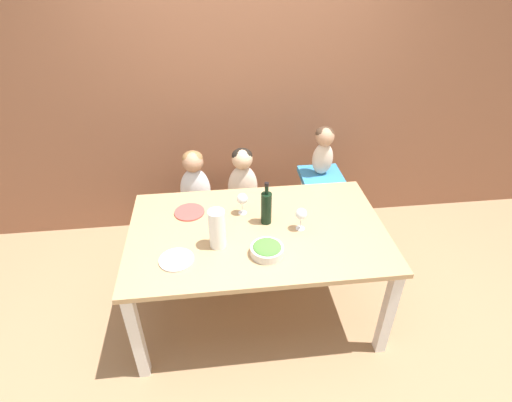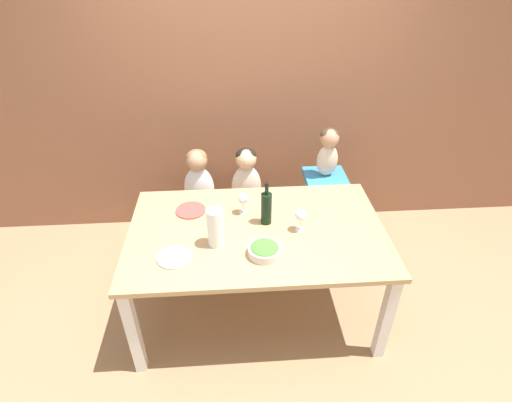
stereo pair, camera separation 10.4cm
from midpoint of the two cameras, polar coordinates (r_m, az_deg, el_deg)
ground_plane at (r=3.24m, az=1.05°, el=-14.88°), size 14.00×14.00×0.00m
wall_back at (r=3.51m, az=-0.46°, el=15.98°), size 10.00×0.06×2.70m
dining_table at (r=2.76m, az=1.19°, el=-5.55°), size 1.73×1.06×0.77m
chair_far_left at (r=3.54m, az=-6.91°, el=-1.96°), size 0.41×0.38×0.44m
chair_far_center at (r=3.54m, az=-0.47°, el=-1.71°), size 0.41×0.38×0.44m
chair_right_highchair at (r=3.53m, az=10.46°, el=1.31°), size 0.35×0.32×0.73m
person_child_left at (r=3.34m, az=-7.34°, el=3.19°), size 0.25×0.18×0.55m
person_child_center at (r=3.34m, az=-0.50°, el=3.46°), size 0.25×0.18×0.55m
person_baby_right at (r=3.32m, az=11.19°, el=7.42°), size 0.17×0.16×0.42m
wine_bottle at (r=2.70m, az=2.59°, el=-0.93°), size 0.07×0.07×0.32m
paper_towel_roll at (r=2.51m, az=-4.63°, el=-3.84°), size 0.10×0.10×0.27m
wine_glass_near at (r=2.65m, az=7.53°, el=-2.11°), size 0.08×0.08×0.16m
wine_glass_far at (r=2.79m, az=-0.81°, el=0.29°), size 0.08×0.08×0.16m
salad_bowl_large at (r=2.49m, az=2.44°, el=-6.99°), size 0.21×0.21×0.08m
dinner_plate_front_left at (r=2.53m, az=-10.45°, el=-7.93°), size 0.21×0.21×0.01m
dinner_plate_back_left at (r=2.90m, az=-8.30°, el=-1.34°), size 0.21×0.21×0.01m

